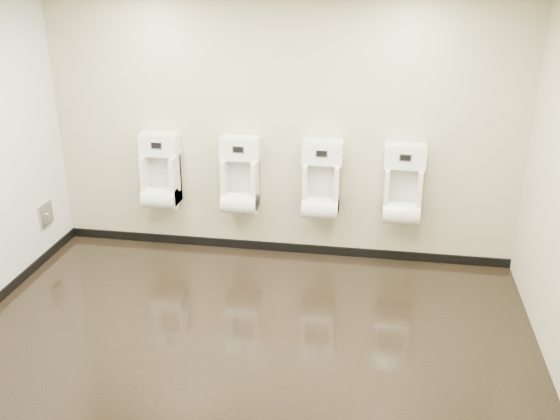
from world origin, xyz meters
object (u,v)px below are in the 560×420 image
Objects in this scene: urinal_1 at (240,181)px; urinal_3 at (403,190)px; urinal_2 at (321,185)px; access_panel at (46,215)px; urinal_0 at (161,176)px.

urinal_1 is 1.00× the size of urinal_3.
access_panel is at bearing -172.13° from urinal_2.
access_panel is 0.31× the size of urinal_3.
urinal_2 is (1.76, 0.00, 0.00)m from urinal_0.
access_panel is 0.31× the size of urinal_0.
urinal_0 and urinal_3 have the same top height.
urinal_1 is 1.71m from urinal_3.
urinal_1 is at bearing 11.10° from access_panel.
access_panel is at bearing -168.90° from urinal_1.
urinal_0 is 1.00× the size of urinal_1.
urinal_0 is at bearing 180.00° from urinal_3.
urinal_1 and urinal_3 have the same top height.
urinal_2 is 1.00× the size of urinal_3.
urinal_2 reaches higher than access_panel.
urinal_0 and urinal_2 have the same top height.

